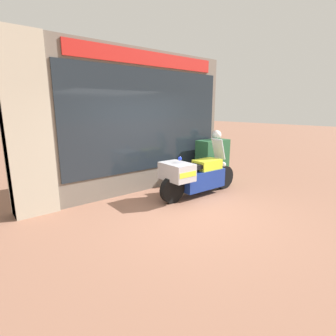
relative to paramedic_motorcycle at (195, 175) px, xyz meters
name	(u,v)px	position (x,y,z in m)	size (l,w,h in m)	color
ground_plane	(189,212)	(-0.82, -0.64, -0.52)	(60.00, 60.00, 0.00)	#8E604C
shop_building	(120,123)	(-1.18, 1.36, 1.21)	(5.56, 0.55, 3.44)	#6B6056
window_display	(145,169)	(-0.49, 1.39, -0.03)	(4.31, 0.30, 2.06)	slate
paramedic_motorcycle	(195,175)	(0.00, 0.00, 0.00)	(2.35, 0.76, 1.33)	black
utility_cabinet	(212,160)	(1.43, 0.71, 0.07)	(0.96, 0.48, 1.18)	#235633
white_helmet	(216,135)	(1.54, 0.69, 0.80)	(0.27, 0.27, 0.27)	white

